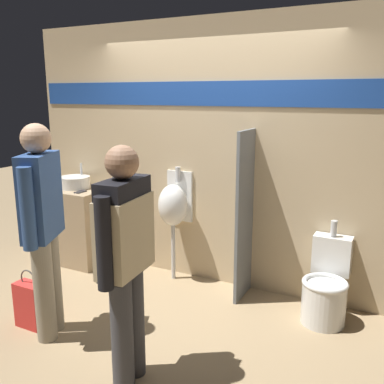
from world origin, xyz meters
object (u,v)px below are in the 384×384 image
Objects in this scene: person_with_lanyard at (43,223)px; shopping_bag at (30,304)px; toilet at (326,289)px; sink_basin at (75,182)px; cell_phone at (80,192)px; urinal_near_counter at (173,205)px; person_in_vest at (125,250)px.

shopping_bag is (-0.23, 0.01, -0.76)m from person_with_lanyard.
toilet is 2.57m from shopping_bag.
shopping_bag is at bearing 63.55° from person_with_lanyard.
sink_basin reaches higher than cell_phone.
urinal_near_counter is 0.73× the size of person_in_vest.
person_in_vest is at bearing -9.43° from shopping_bag.
person_with_lanyard reaches higher than urinal_near_counter.
person_in_vest is at bearing -40.21° from sink_basin.
cell_phone is at bearing -169.58° from urinal_near_counter.
person_with_lanyard is (-1.99, -1.29, 0.68)m from toilet.
toilet is at bearing -41.13° from person_in_vest.
cell_phone is 1.43m from person_with_lanyard.
shopping_bag is (0.70, -1.38, -0.75)m from sink_basin.
sink_basin is 1.31m from urinal_near_counter.
urinal_near_counter is at bearing -39.13° from person_with_lanyard.
person_with_lanyard reaches higher than toilet.
person_in_vest reaches higher than shopping_bag.
person_in_vest is 0.95× the size of person_with_lanyard.
sink_basin is at bearing 116.74° from shopping_bag.
sink_basin is 0.29× the size of urinal_near_counter.
person_in_vest is at bearing -126.06° from person_with_lanyard.
cell_phone is at bearing 5.37° from person_with_lanyard.
person_with_lanyard is 0.80m from shopping_bag.
urinal_near_counter is 1.71m from toilet.
cell_phone is 2.18m from person_in_vest.
shopping_bag is (-0.60, -1.43, -0.62)m from urinal_near_counter.
cell_phone reaches higher than shopping_bag.
toilet is 1.66× the size of shopping_bag.
cell_phone is 0.08× the size of person_with_lanyard.
cell_phone is at bearing 111.45° from shopping_bag.
sink_basin is 3.00m from toilet.
person_in_vest is (1.86, -1.57, 0.01)m from sink_basin.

